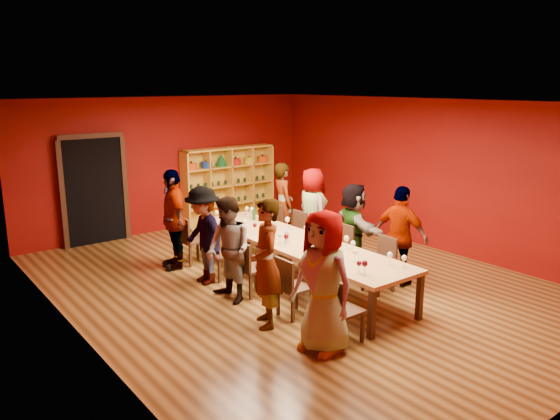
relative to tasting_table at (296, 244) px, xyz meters
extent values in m
cube|color=#503315|center=(0.00, 0.00, -0.71)|extent=(7.10, 9.10, 0.02)
cube|color=#640805|center=(0.00, 4.51, 0.80)|extent=(7.10, 0.02, 3.00)
cube|color=#640805|center=(-3.51, 0.00, 0.80)|extent=(0.02, 9.10, 3.00)
cube|color=#640805|center=(3.51, 0.00, 0.80)|extent=(0.02, 9.10, 3.00)
cube|color=white|center=(0.00, 0.00, 2.31)|extent=(7.10, 9.10, 0.02)
cube|color=#B6854B|center=(0.00, 0.00, 0.02)|extent=(1.10, 4.50, 0.06)
cube|color=black|center=(-0.49, -2.17, -0.35)|extent=(0.08, 0.08, 0.69)
cube|color=black|center=(-0.49, 2.17, -0.35)|extent=(0.08, 0.08, 0.69)
cube|color=black|center=(0.49, -2.17, -0.35)|extent=(0.08, 0.08, 0.69)
cube|color=black|center=(0.49, 2.17, -0.35)|extent=(0.08, 0.08, 0.69)
cube|color=black|center=(-1.80, 4.44, 0.40)|extent=(1.20, 0.14, 2.20)
cube|color=black|center=(-1.80, 4.37, 1.55)|extent=(1.32, 0.06, 0.10)
cube|color=black|center=(-2.45, 4.37, 0.40)|extent=(0.10, 0.06, 2.20)
cube|color=black|center=(-1.15, 4.37, 0.40)|extent=(0.10, 0.06, 2.20)
cube|color=gold|center=(0.22, 4.28, 0.20)|extent=(0.04, 0.40, 1.80)
cube|color=gold|center=(2.58, 4.28, 0.20)|extent=(0.04, 0.40, 1.80)
cube|color=gold|center=(1.40, 4.28, 1.08)|extent=(2.40, 0.40, 0.04)
cube|color=gold|center=(1.40, 4.28, -0.68)|extent=(2.40, 0.40, 0.04)
cube|color=gold|center=(1.40, 4.47, 0.20)|extent=(2.40, 0.02, 1.80)
cube|color=gold|center=(1.40, 4.28, -0.25)|extent=(2.36, 0.38, 0.03)
cube|color=gold|center=(1.40, 4.28, 0.20)|extent=(2.36, 0.38, 0.03)
cube|color=gold|center=(1.40, 4.28, 0.65)|extent=(2.36, 0.38, 0.03)
cube|color=gold|center=(0.80, 4.28, 0.20)|extent=(0.03, 0.38, 1.76)
cube|color=gold|center=(1.40, 4.28, 0.20)|extent=(0.03, 0.38, 1.76)
cube|color=gold|center=(2.00, 4.28, 0.20)|extent=(0.03, 0.38, 1.76)
cylinder|color=#EC550D|center=(0.40, 4.28, 0.74)|extent=(0.26, 0.26, 0.15)
sphere|color=black|center=(0.40, 4.28, 0.84)|extent=(0.05, 0.05, 0.05)
cylinder|color=#153496|center=(0.80, 4.28, 0.74)|extent=(0.26, 0.26, 0.15)
sphere|color=black|center=(0.80, 4.28, 0.84)|extent=(0.05, 0.05, 0.05)
cylinder|color=#175F2F|center=(1.20, 4.28, 0.71)|extent=(0.26, 0.26, 0.08)
cone|color=#175F2F|center=(1.20, 4.28, 0.86)|extent=(0.24, 0.24, 0.22)
cylinder|color=red|center=(1.60, 4.28, 0.74)|extent=(0.26, 0.26, 0.15)
sphere|color=black|center=(1.60, 4.28, 0.84)|extent=(0.05, 0.05, 0.05)
cylinder|color=yellow|center=(2.00, 4.28, 0.74)|extent=(0.26, 0.26, 0.15)
sphere|color=black|center=(2.00, 4.28, 0.84)|extent=(0.05, 0.05, 0.05)
cylinder|color=#EC550D|center=(2.40, 4.28, 0.74)|extent=(0.26, 0.26, 0.15)
sphere|color=black|center=(2.40, 4.28, 0.84)|extent=(0.05, 0.05, 0.05)
cylinder|color=#1B3120|center=(0.38, 4.28, -0.18)|extent=(0.07, 0.07, 0.10)
cylinder|color=#1B3120|center=(0.56, 4.28, -0.18)|extent=(0.07, 0.07, 0.10)
cylinder|color=#1B3120|center=(0.75, 4.28, -0.18)|extent=(0.07, 0.07, 0.10)
cylinder|color=#1B3120|center=(0.93, 4.28, -0.18)|extent=(0.07, 0.07, 0.10)
cylinder|color=#1B3120|center=(1.12, 4.28, -0.18)|extent=(0.07, 0.07, 0.10)
cylinder|color=#1B3120|center=(1.30, 4.28, -0.18)|extent=(0.07, 0.07, 0.10)
cylinder|color=#1B3120|center=(1.49, 4.28, -0.18)|extent=(0.07, 0.07, 0.10)
cylinder|color=#1B3120|center=(1.67, 4.28, -0.18)|extent=(0.07, 0.07, 0.10)
cylinder|color=#1B3120|center=(1.86, 4.28, -0.18)|extent=(0.07, 0.07, 0.10)
cylinder|color=#1B3120|center=(2.04, 4.28, -0.18)|extent=(0.07, 0.07, 0.10)
cylinder|color=#1B3120|center=(2.23, 4.28, -0.18)|extent=(0.07, 0.07, 0.10)
cylinder|color=#1B3120|center=(2.42, 4.28, -0.18)|extent=(0.07, 0.07, 0.10)
cylinder|color=#1B3120|center=(0.38, 4.28, 0.27)|extent=(0.07, 0.07, 0.10)
cylinder|color=#1B3120|center=(0.56, 4.28, 0.27)|extent=(0.07, 0.07, 0.10)
cylinder|color=#1B3120|center=(0.75, 4.28, 0.27)|extent=(0.07, 0.07, 0.10)
cylinder|color=#1B3120|center=(0.93, 4.28, 0.27)|extent=(0.07, 0.07, 0.10)
cylinder|color=#1B3120|center=(1.12, 4.28, 0.27)|extent=(0.07, 0.07, 0.10)
cylinder|color=#1B3120|center=(1.30, 4.28, 0.27)|extent=(0.07, 0.07, 0.10)
cylinder|color=#1B3120|center=(1.49, 4.28, 0.27)|extent=(0.07, 0.07, 0.10)
cylinder|color=#1B3120|center=(1.67, 4.28, 0.27)|extent=(0.07, 0.07, 0.10)
cylinder|color=#1B3120|center=(1.86, 4.28, 0.27)|extent=(0.07, 0.07, 0.10)
cylinder|color=#1B3120|center=(2.04, 4.28, 0.27)|extent=(0.07, 0.07, 0.10)
cylinder|color=#1B3120|center=(2.23, 4.28, 0.27)|extent=(0.07, 0.07, 0.10)
cylinder|color=#1B3120|center=(2.42, 4.28, 0.27)|extent=(0.07, 0.07, 0.10)
cube|color=black|center=(-0.83, -2.00, -0.27)|extent=(0.42, 0.42, 0.04)
cube|color=black|center=(-1.02, -2.00, -0.03)|extent=(0.04, 0.40, 0.44)
cube|color=black|center=(-1.00, -2.17, -0.49)|extent=(0.04, 0.04, 0.41)
cube|color=black|center=(-0.66, -2.17, -0.49)|extent=(0.04, 0.04, 0.41)
cube|color=black|center=(-1.00, -1.83, -0.49)|extent=(0.04, 0.04, 0.41)
cube|color=black|center=(-0.66, -1.83, -0.49)|extent=(0.04, 0.04, 0.41)
imported|color=pink|center=(-1.20, -2.00, 0.21)|extent=(0.61, 0.95, 1.82)
cube|color=black|center=(-0.83, -0.99, -0.27)|extent=(0.42, 0.42, 0.04)
cube|color=black|center=(-1.02, -0.99, -0.03)|extent=(0.04, 0.40, 0.44)
cube|color=black|center=(-1.00, -1.16, -0.49)|extent=(0.04, 0.04, 0.41)
cube|color=black|center=(-0.66, -1.16, -0.49)|extent=(0.04, 0.04, 0.41)
cube|color=black|center=(-1.00, -0.82, -0.49)|extent=(0.04, 0.04, 0.41)
cube|color=black|center=(-0.66, -0.82, -0.49)|extent=(0.04, 0.04, 0.41)
imported|color=#131B36|center=(-1.34, -0.99, 0.20)|extent=(0.71, 0.80, 1.80)
cube|color=black|center=(-0.83, 0.06, -0.27)|extent=(0.42, 0.42, 0.04)
cube|color=black|center=(-1.02, 0.06, -0.03)|extent=(0.04, 0.40, 0.44)
cube|color=black|center=(-1.00, -0.11, -0.49)|extent=(0.04, 0.04, 0.41)
cube|color=black|center=(-0.66, -0.11, -0.49)|extent=(0.04, 0.04, 0.41)
cube|color=black|center=(-1.00, 0.23, -0.49)|extent=(0.04, 0.04, 0.41)
cube|color=black|center=(-0.66, 0.23, -0.49)|extent=(0.04, 0.04, 0.41)
imported|color=#5F7DC4|center=(-1.28, 0.06, 0.12)|extent=(0.45, 0.80, 1.64)
cube|color=black|center=(-0.83, 0.98, -0.27)|extent=(0.42, 0.42, 0.04)
cube|color=black|center=(-1.02, 0.98, -0.03)|extent=(0.04, 0.40, 0.44)
cube|color=black|center=(-1.00, 0.81, -0.49)|extent=(0.04, 0.04, 0.41)
cube|color=black|center=(-0.66, 0.81, -0.49)|extent=(0.04, 0.04, 0.41)
cube|color=black|center=(-1.00, 1.15, -0.49)|extent=(0.04, 0.04, 0.41)
cube|color=black|center=(-0.66, 1.15, -0.49)|extent=(0.04, 0.04, 0.41)
imported|color=#4C4B50|center=(-1.19, 0.98, 0.13)|extent=(0.50, 1.09, 1.65)
cube|color=black|center=(-0.83, 2.00, -0.27)|extent=(0.42, 0.42, 0.04)
cube|color=black|center=(-1.02, 2.00, -0.03)|extent=(0.04, 0.40, 0.44)
cube|color=black|center=(-1.00, 1.83, -0.49)|extent=(0.04, 0.04, 0.41)
cube|color=black|center=(-0.66, 1.83, -0.49)|extent=(0.04, 0.04, 0.41)
cube|color=black|center=(-1.00, 2.17, -0.49)|extent=(0.04, 0.04, 0.41)
cube|color=black|center=(-0.66, 2.17, -0.49)|extent=(0.04, 0.04, 0.41)
imported|color=#5572AF|center=(-1.22, 2.00, 0.21)|extent=(0.72, 1.15, 1.82)
cube|color=black|center=(0.83, -1.08, -0.27)|extent=(0.42, 0.42, 0.04)
cube|color=black|center=(1.02, -1.08, -0.03)|extent=(0.04, 0.40, 0.44)
cube|color=black|center=(0.66, -1.25, -0.49)|extent=(0.04, 0.04, 0.41)
cube|color=black|center=(1.00, -1.25, -0.49)|extent=(0.04, 0.04, 0.41)
cube|color=black|center=(0.66, -0.91, -0.49)|extent=(0.04, 0.04, 0.41)
cube|color=black|center=(1.00, -0.91, -0.49)|extent=(0.04, 0.04, 0.41)
imported|color=#5B80BC|center=(1.34, -1.08, 0.14)|extent=(0.60, 1.04, 1.68)
cube|color=black|center=(0.83, -0.11, -0.27)|extent=(0.42, 0.42, 0.04)
cube|color=black|center=(1.02, -0.11, -0.03)|extent=(0.04, 0.40, 0.44)
cube|color=black|center=(0.66, -0.28, -0.49)|extent=(0.04, 0.04, 0.41)
cube|color=black|center=(1.00, -0.28, -0.49)|extent=(0.04, 0.04, 0.41)
cube|color=black|center=(0.66, 0.06, -0.49)|extent=(0.04, 0.04, 0.41)
cube|color=black|center=(1.00, 0.06, -0.49)|extent=(0.04, 0.04, 0.41)
imported|color=#141737|center=(1.21, -0.11, 0.10)|extent=(0.91, 1.54, 1.60)
cube|color=black|center=(0.83, 1.13, -0.27)|extent=(0.42, 0.42, 0.04)
cube|color=black|center=(1.02, 1.13, -0.03)|extent=(0.04, 0.40, 0.44)
cube|color=black|center=(0.66, 0.96, -0.49)|extent=(0.04, 0.04, 0.41)
cube|color=black|center=(1.00, 0.96, -0.49)|extent=(0.04, 0.04, 0.41)
cube|color=black|center=(0.66, 1.30, -0.49)|extent=(0.04, 0.04, 0.41)
cube|color=black|center=(1.00, 1.30, -0.49)|extent=(0.04, 0.04, 0.41)
imported|color=#5A77B9|center=(1.33, 1.13, 0.15)|extent=(0.57, 0.89, 1.69)
cube|color=black|center=(0.83, 1.89, -0.27)|extent=(0.42, 0.42, 0.04)
cube|color=black|center=(1.02, 1.89, -0.03)|extent=(0.04, 0.40, 0.44)
cube|color=black|center=(0.66, 1.72, -0.49)|extent=(0.04, 0.04, 0.41)
cube|color=black|center=(1.00, 1.72, -0.49)|extent=(0.04, 0.04, 0.41)
cube|color=black|center=(0.66, 2.06, -0.49)|extent=(0.04, 0.04, 0.41)
cube|color=black|center=(1.00, 2.06, -0.49)|extent=(0.04, 0.04, 0.41)
imported|color=#141537|center=(1.20, 1.89, 0.16)|extent=(0.61, 0.73, 1.72)
cylinder|color=silver|center=(-0.36, 1.00, 0.06)|extent=(0.07, 0.07, 0.01)
cylinder|color=silver|center=(-0.36, 1.00, 0.12)|extent=(0.01, 0.01, 0.12)
ellipsoid|color=beige|center=(-0.36, 1.00, 0.22)|extent=(0.09, 0.09, 0.10)
cylinder|color=silver|center=(-0.37, -0.90, 0.05)|extent=(0.06, 0.06, 0.01)
cylinder|color=silver|center=(-0.37, -0.90, 0.11)|extent=(0.01, 0.01, 0.10)
ellipsoid|color=#44070F|center=(-0.37, -0.90, 0.19)|extent=(0.07, 0.07, 0.08)
cylinder|color=silver|center=(-0.28, -1.09, 0.05)|extent=(0.06, 0.06, 0.01)
cylinder|color=silver|center=(-0.28, -1.09, 0.11)|extent=(0.01, 0.01, 0.10)
ellipsoid|color=beige|center=(-0.28, -1.09, 0.19)|extent=(0.07, 0.07, 0.08)
cylinder|color=silver|center=(0.28, 0.08, 0.06)|extent=(0.07, 0.07, 0.01)
cylinder|color=silver|center=(0.28, 0.08, 0.12)|extent=(0.01, 0.01, 0.11)
ellipsoid|color=silver|center=(0.28, 0.08, 0.21)|extent=(0.08, 0.08, 0.09)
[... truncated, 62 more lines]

